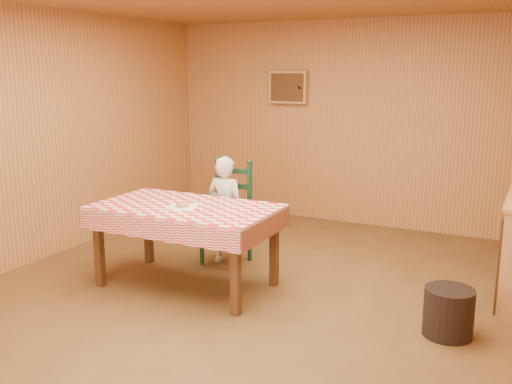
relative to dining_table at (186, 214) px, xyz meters
The scene contains 8 objects.
ground 0.98m from the dining_table, 11.08° to the right, with size 6.00×6.00×0.00m, color brown.
cabin_walls 1.39m from the dining_table, 30.30° to the left, with size 5.10×6.05×2.65m.
dining_table is the anchor object (origin of this frame).
ladder_chair 0.81m from the dining_table, 90.00° to the left, with size 0.44×0.40×1.08m.
seated_child 0.74m from the dining_table, 90.00° to the left, with size 0.41×0.27×1.12m, color silver.
napkin 0.10m from the dining_table, 90.00° to the right, with size 0.26×0.26×0.00m, color white.
donut 0.12m from the dining_table, 90.00° to the right, with size 0.12×0.12×0.04m, color #C99248.
storage_bin 2.39m from the dining_table, ahead, with size 0.37×0.37×0.37m, color black.
Camera 1 is at (2.15, -4.08, 1.98)m, focal length 40.00 mm.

